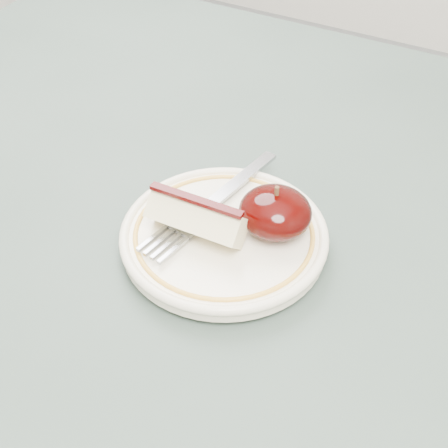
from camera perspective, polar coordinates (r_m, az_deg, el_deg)
The scene contains 5 objects.
table at distance 0.65m, azimuth -6.32°, elevation -5.37°, with size 0.90×0.90×0.75m.
plate at distance 0.55m, azimuth 0.00°, elevation -1.08°, with size 0.18×0.18×0.02m.
apple_half at distance 0.53m, azimuth 4.71°, elevation 1.09°, with size 0.06×0.06×0.05m.
apple_wedge at distance 0.53m, azimuth -2.52°, elevation 0.59°, with size 0.09×0.04×0.04m.
fork at distance 0.56m, azimuth -1.17°, elevation 1.83°, with size 0.05×0.18×0.00m.
Camera 1 is at (0.27, -0.34, 1.14)m, focal length 50.00 mm.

